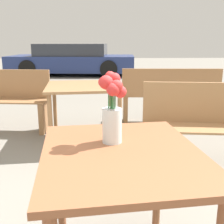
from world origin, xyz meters
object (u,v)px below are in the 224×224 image
Objects in this scene: flower_vase at (112,112)px; parked_car at (72,60)px; table_back at (84,93)px; bench_far at (170,95)px; table_front at (122,172)px.

parked_car reaches higher than flower_vase.
parked_car is at bearing 96.18° from table_back.
bench_far is at bearing 70.02° from flower_vase.
flower_vase is 0.37× the size of table_back.
table_back is (-1.26, -0.70, 0.17)m from bench_far.
flower_vase is 2.98m from bench_far.
flower_vase is (-0.04, 0.12, 0.27)m from table_front.
flower_vase reaches higher than table_front.
table_front is 2.20m from table_back.
flower_vase is 2.09m from table_back.
table_front is at bearing -70.84° from flower_vase.
parked_car is at bearing 96.35° from flower_vase.
bench_far is 0.31× the size of parked_car.
flower_vase is at bearing 109.16° from table_front.
table_front is 0.99× the size of table_back.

